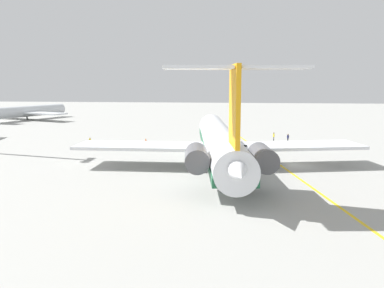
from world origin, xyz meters
name	(u,v)px	position (x,y,z in m)	size (l,w,h in m)	color
ground	(296,166)	(0.00, 0.00, 0.00)	(360.66, 360.66, 0.00)	#9E9E99
main_jetliner	(220,142)	(-3.04, 11.07, 3.79)	(47.75, 42.24, 13.91)	silver
airliner_far_right	(29,111)	(65.71, 76.34, 2.79)	(30.60, 30.78, 9.48)	silver
ground_crew_near_nose	(274,136)	(25.02, 0.93, 1.16)	(0.46, 0.29, 1.84)	black
ground_crew_near_tail	(90,141)	(14.51, 36.75, 1.07)	(0.30, 0.35, 1.68)	black
ground_crew_portside	(288,137)	(23.02, -1.71, 1.15)	(0.34, 0.36, 1.81)	black
safety_cone_wingtip	(146,140)	(22.38, 27.57, 0.28)	(0.40, 0.40, 0.55)	#EA590F
taxiway_centreline	(284,168)	(-1.70, 1.90, 0.00)	(106.30, 0.36, 0.01)	gold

